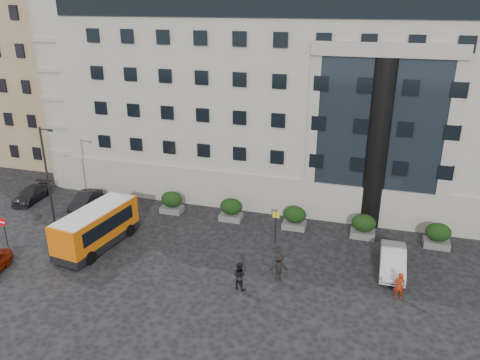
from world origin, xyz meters
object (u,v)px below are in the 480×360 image
at_px(hedge_e, 438,235).
at_px(pedestrian_a, 399,286).
at_px(white_taxi, 393,261).
at_px(hedge_c, 295,217).
at_px(no_entry_sign, 4,226).
at_px(hedge_a, 172,202).
at_px(parked_car_c, 31,194).
at_px(pedestrian_c, 279,267).
at_px(bus_stop_sign, 276,222).
at_px(red_truck, 84,154).
at_px(hedge_b, 231,209).
at_px(hedge_d, 363,226).
at_px(street_lamp, 47,173).
at_px(parked_car_d, 79,167).
at_px(minibus, 96,226).
at_px(parked_car_b, 86,200).
at_px(pedestrian_b, 239,276).

bearing_deg(hedge_e, pedestrian_a, -110.82).
bearing_deg(pedestrian_a, hedge_e, -115.75).
height_order(white_taxi, pedestrian_a, pedestrian_a).
height_order(hedge_c, no_entry_sign, no_entry_sign).
xyz_separation_m(hedge_a, parked_car_c, (-13.00, -1.25, -0.32)).
bearing_deg(parked_car_c, pedestrian_c, -18.49).
relative_size(hedge_c, bus_stop_sign, 0.73).
relative_size(red_truck, pedestrian_a, 3.11).
relative_size(hedge_a, parked_car_c, 0.44).
relative_size(hedge_b, red_truck, 0.34).
height_order(hedge_c, hedge_d, same).
distance_m(hedge_a, street_lamp, 9.89).
distance_m(hedge_a, parked_car_d, 14.31).
relative_size(hedge_c, pedestrian_a, 1.04).
relative_size(street_lamp, parked_car_d, 1.61).
distance_m(minibus, parked_car_d, 16.41).
bearing_deg(red_truck, no_entry_sign, -70.43).
height_order(no_entry_sign, parked_car_c, no_entry_sign).
bearing_deg(street_lamp, hedge_c, 14.67).
xyz_separation_m(no_entry_sign, parked_car_b, (1.43, 7.73, -1.01)).
distance_m(red_truck, pedestrian_b, 27.67).
bearing_deg(pedestrian_c, white_taxi, -179.54).
distance_m(parked_car_c, pedestrian_c, 24.49).
bearing_deg(pedestrian_b, hedge_c, -86.51).
distance_m(hedge_c, parked_car_b, 18.01).
bearing_deg(pedestrian_b, hedge_a, -31.78).
bearing_deg(minibus, bus_stop_sign, 25.75).
distance_m(hedge_b, hedge_c, 5.20).
bearing_deg(parked_car_b, red_truck, 118.75).
distance_m(hedge_e, no_entry_sign, 31.09).
bearing_deg(no_entry_sign, minibus, 17.94).
distance_m(hedge_d, parked_car_d, 29.22).
relative_size(hedge_b, hedge_e, 1.00).
bearing_deg(street_lamp, hedge_d, 11.53).
relative_size(hedge_e, pedestrian_c, 0.99).
relative_size(hedge_c, hedge_e, 1.00).
bearing_deg(pedestrian_a, red_truck, -30.40).
bearing_deg(red_truck, pedestrian_c, -27.49).
relative_size(bus_stop_sign, parked_car_d, 0.51).
xyz_separation_m(hedge_e, red_truck, (-34.27, 7.62, 0.54)).
distance_m(parked_car_c, pedestrian_b, 22.96).
bearing_deg(hedge_d, hedge_a, 180.00).
bearing_deg(hedge_a, hedge_c, 0.00).
height_order(no_entry_sign, white_taxi, no_entry_sign).
xyz_separation_m(parked_car_c, parked_car_d, (0.00, 7.24, 0.08)).
bearing_deg(no_entry_sign, pedestrian_b, -0.75).
height_order(parked_car_b, parked_car_c, parked_car_b).
bearing_deg(hedge_c, pedestrian_b, -101.27).
xyz_separation_m(bus_stop_sign, white_taxi, (8.19, -1.47, -0.98)).
height_order(pedestrian_a, pedestrian_c, pedestrian_c).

